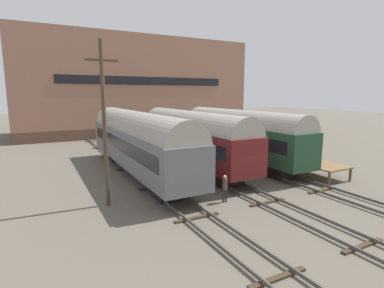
% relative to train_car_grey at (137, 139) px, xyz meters
% --- Properties ---
extents(ground_plane, '(200.00, 200.00, 0.00)m').
position_rel_train_car_grey_xyz_m(ground_plane, '(4.90, -7.14, -2.94)').
color(ground_plane, '#60594C').
extents(track_left, '(2.60, 60.00, 0.26)m').
position_rel_train_car_grey_xyz_m(track_left, '(0.00, -7.14, -2.80)').
color(track_left, '#4C4742').
rests_on(track_left, ground).
extents(track_middle, '(2.60, 60.00, 0.26)m').
position_rel_train_car_grey_xyz_m(track_middle, '(4.90, -7.14, -2.80)').
color(track_middle, '#4C4742').
rests_on(track_middle, ground).
extents(track_right, '(2.60, 60.00, 0.26)m').
position_rel_train_car_grey_xyz_m(track_right, '(9.79, -7.14, -2.80)').
color(track_right, '#4C4742').
rests_on(track_right, ground).
extents(train_car_grey, '(3.13, 18.91, 5.19)m').
position_rel_train_car_grey_xyz_m(train_car_grey, '(0.00, 0.00, 0.00)').
color(train_car_grey, black).
rests_on(train_car_grey, ground).
extents(train_car_green, '(2.87, 16.28, 5.11)m').
position_rel_train_car_grey_xyz_m(train_car_green, '(9.79, -0.64, -0.02)').
color(train_car_green, black).
rests_on(train_car_green, ground).
extents(train_car_maroon, '(3.01, 16.27, 5.11)m').
position_rel_train_car_grey_xyz_m(train_car_maroon, '(4.90, -0.23, -0.04)').
color(train_car_maroon, black).
rests_on(train_car_maroon, ground).
extents(station_platform, '(2.68, 11.86, 1.10)m').
position_rel_train_car_grey_xyz_m(station_platform, '(12.45, -3.72, -1.93)').
color(station_platform, brown).
rests_on(station_platform, ground).
extents(bench, '(1.40, 0.40, 0.91)m').
position_rel_train_car_grey_xyz_m(bench, '(12.08, -2.39, -1.35)').
color(bench, brown).
rests_on(bench, station_platform).
extents(person_worker, '(0.32, 0.32, 1.71)m').
position_rel_train_car_grey_xyz_m(person_worker, '(2.68, -8.77, -1.91)').
color(person_worker, '#282833').
rests_on(person_worker, ground).
extents(utility_pole, '(1.80, 0.24, 9.55)m').
position_rel_train_car_grey_xyz_m(utility_pole, '(-3.75, -5.93, 2.00)').
color(utility_pole, '#473828').
rests_on(utility_pole, ground).
extents(warehouse_building, '(37.23, 13.97, 15.59)m').
position_rel_train_car_grey_xyz_m(warehouse_building, '(8.46, 28.30, 4.86)').
color(warehouse_building, brown).
rests_on(warehouse_building, ground).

